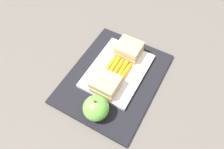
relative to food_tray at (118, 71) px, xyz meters
name	(u,v)px	position (x,y,z in m)	size (l,w,h in m)	color
ground_plane	(114,79)	(0.03, 0.00, -0.02)	(2.40, 2.40, 0.00)	#56514C
lunchbag_mat	(114,78)	(0.03, 0.00, -0.01)	(0.36, 0.28, 0.01)	black
food_tray	(118,71)	(0.00, 0.00, 0.00)	(0.23, 0.17, 0.01)	white
sandwich_half_left	(129,49)	(-0.08, 0.00, 0.03)	(0.07, 0.08, 0.04)	tan
sandwich_half_right	(105,84)	(0.08, 0.00, 0.03)	(0.07, 0.08, 0.04)	tan
carrot_sticks_bundle	(118,68)	(0.00, 0.00, 0.01)	(0.08, 0.07, 0.02)	orange
apple	(96,108)	(0.16, 0.02, 0.03)	(0.07, 0.07, 0.09)	#66B742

